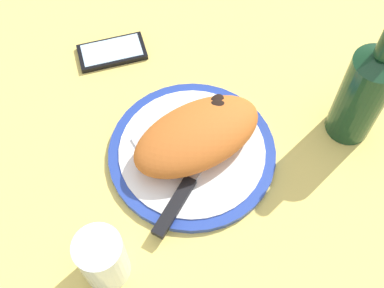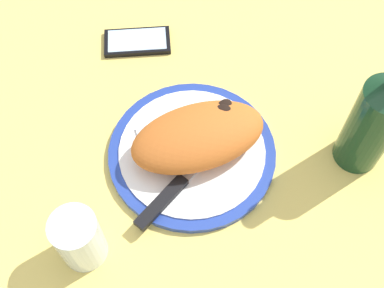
{
  "view_description": "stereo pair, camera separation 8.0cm",
  "coord_description": "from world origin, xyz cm",
  "px_view_note": "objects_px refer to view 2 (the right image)",
  "views": [
    {
      "loc": [
        28.05,
        28.8,
        73.1
      ],
      "look_at": [
        0.0,
        0.0,
        3.53
      ],
      "focal_mm": 46.51,
      "sensor_mm": 36.0,
      "label": 1
    },
    {
      "loc": [
        21.77,
        33.79,
        73.1
      ],
      "look_at": [
        0.0,
        0.0,
        3.53
      ],
      "focal_mm": 46.51,
      "sensor_mm": 36.0,
      "label": 2
    }
  ],
  "objects_px": {
    "knife": "(173,190)",
    "smartphone": "(137,42)",
    "calzone": "(199,137)",
    "fork": "(175,123)",
    "wine_bottle": "(374,122)",
    "plate": "(192,152)",
    "water_glass": "(80,240)"
  },
  "relations": [
    {
      "from": "knife",
      "to": "smartphone",
      "type": "relative_size",
      "value": 1.58
    },
    {
      "from": "calzone",
      "to": "fork",
      "type": "xyz_separation_m",
      "value": [
        0.01,
        -0.06,
        -0.03
      ]
    },
    {
      "from": "wine_bottle",
      "to": "calzone",
      "type": "bearing_deg",
      "value": -33.78
    },
    {
      "from": "plate",
      "to": "smartphone",
      "type": "xyz_separation_m",
      "value": [
        -0.04,
        -0.26,
        -0.0
      ]
    },
    {
      "from": "fork",
      "to": "wine_bottle",
      "type": "xyz_separation_m",
      "value": [
        -0.23,
        0.21,
        0.08
      ]
    },
    {
      "from": "smartphone",
      "to": "wine_bottle",
      "type": "relative_size",
      "value": 0.56
    },
    {
      "from": "calzone",
      "to": "fork",
      "type": "height_order",
      "value": "calzone"
    },
    {
      "from": "calzone",
      "to": "water_glass",
      "type": "relative_size",
      "value": 2.33
    },
    {
      "from": "plate",
      "to": "knife",
      "type": "relative_size",
      "value": 1.25
    },
    {
      "from": "knife",
      "to": "smartphone",
      "type": "distance_m",
      "value": 0.33
    },
    {
      "from": "smartphone",
      "to": "wine_bottle",
      "type": "height_order",
      "value": "wine_bottle"
    },
    {
      "from": "fork",
      "to": "smartphone",
      "type": "xyz_separation_m",
      "value": [
        -0.04,
        -0.2,
        -0.01
      ]
    },
    {
      "from": "plate",
      "to": "wine_bottle",
      "type": "xyz_separation_m",
      "value": [
        -0.23,
        0.15,
        0.09
      ]
    },
    {
      "from": "smartphone",
      "to": "water_glass",
      "type": "xyz_separation_m",
      "value": [
        0.27,
        0.31,
        0.04
      ]
    },
    {
      "from": "water_glass",
      "to": "wine_bottle",
      "type": "distance_m",
      "value": 0.47
    },
    {
      "from": "knife",
      "to": "wine_bottle",
      "type": "height_order",
      "value": "wine_bottle"
    },
    {
      "from": "plate",
      "to": "fork",
      "type": "relative_size",
      "value": 1.68
    },
    {
      "from": "fork",
      "to": "water_glass",
      "type": "distance_m",
      "value": 0.26
    },
    {
      "from": "smartphone",
      "to": "plate",
      "type": "bearing_deg",
      "value": 80.47
    },
    {
      "from": "plate",
      "to": "smartphone",
      "type": "relative_size",
      "value": 1.98
    },
    {
      "from": "plate",
      "to": "calzone",
      "type": "relative_size",
      "value": 1.14
    },
    {
      "from": "calzone",
      "to": "plate",
      "type": "bearing_deg",
      "value": -7.89
    },
    {
      "from": "plate",
      "to": "fork",
      "type": "xyz_separation_m",
      "value": [
        -0.0,
        -0.06,
        0.01
      ]
    },
    {
      "from": "plate",
      "to": "knife",
      "type": "bearing_deg",
      "value": 35.47
    },
    {
      "from": "wine_bottle",
      "to": "plate",
      "type": "bearing_deg",
      "value": -32.66
    },
    {
      "from": "plate",
      "to": "wine_bottle",
      "type": "distance_m",
      "value": 0.29
    },
    {
      "from": "calzone",
      "to": "wine_bottle",
      "type": "distance_m",
      "value": 0.27
    },
    {
      "from": "fork",
      "to": "water_glass",
      "type": "xyz_separation_m",
      "value": [
        0.23,
        0.11,
        0.03
      ]
    },
    {
      "from": "knife",
      "to": "water_glass",
      "type": "height_order",
      "value": "water_glass"
    },
    {
      "from": "knife",
      "to": "water_glass",
      "type": "relative_size",
      "value": 2.13
    },
    {
      "from": "plate",
      "to": "wine_bottle",
      "type": "relative_size",
      "value": 1.1
    },
    {
      "from": "plate",
      "to": "water_glass",
      "type": "relative_size",
      "value": 2.67
    }
  ]
}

